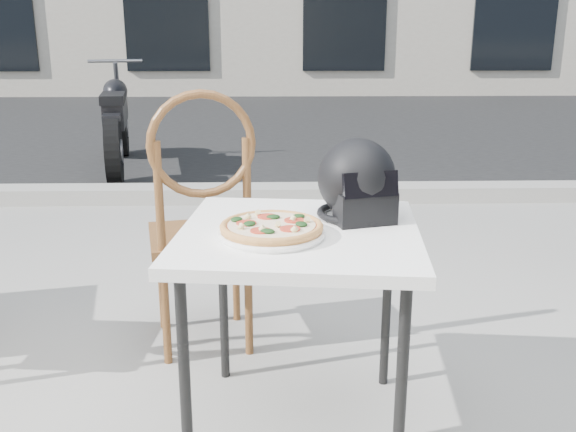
{
  "coord_description": "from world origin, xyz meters",
  "views": [
    {
      "loc": [
        0.28,
        -1.84,
        1.29
      ],
      "look_at": [
        0.33,
        0.02,
        0.75
      ],
      "focal_mm": 40.0,
      "sensor_mm": 36.0,
      "label": 1
    }
  ],
  "objects_px": {
    "cafe_table_main": "(299,249)",
    "cafe_chair_main": "(202,210)",
    "motorcycle": "(117,123)",
    "plate": "(272,234)",
    "pizza": "(272,227)",
    "helmet": "(357,183)"
  },
  "relations": [
    {
      "from": "cafe_table_main",
      "to": "motorcycle",
      "type": "height_order",
      "value": "motorcycle"
    },
    {
      "from": "plate",
      "to": "motorcycle",
      "type": "bearing_deg",
      "value": 108.88
    },
    {
      "from": "pizza",
      "to": "helmet",
      "type": "bearing_deg",
      "value": 35.34
    },
    {
      "from": "plate",
      "to": "cafe_chair_main",
      "type": "height_order",
      "value": "cafe_chair_main"
    },
    {
      "from": "cafe_table_main",
      "to": "helmet",
      "type": "bearing_deg",
      "value": 33.4
    },
    {
      "from": "helmet",
      "to": "cafe_table_main",
      "type": "bearing_deg",
      "value": -161.16
    },
    {
      "from": "cafe_table_main",
      "to": "helmet",
      "type": "relative_size",
      "value": 2.53
    },
    {
      "from": "cafe_table_main",
      "to": "helmet",
      "type": "distance_m",
      "value": 0.29
    },
    {
      "from": "plate",
      "to": "helmet",
      "type": "xyz_separation_m",
      "value": [
        0.28,
        0.2,
        0.11
      ]
    },
    {
      "from": "cafe_table_main",
      "to": "pizza",
      "type": "bearing_deg",
      "value": -140.6
    },
    {
      "from": "plate",
      "to": "helmet",
      "type": "distance_m",
      "value": 0.36
    },
    {
      "from": "plate",
      "to": "motorcycle",
      "type": "distance_m",
      "value": 4.48
    },
    {
      "from": "helmet",
      "to": "motorcycle",
      "type": "xyz_separation_m",
      "value": [
        -1.73,
        4.03,
        -0.37
      ]
    },
    {
      "from": "plate",
      "to": "cafe_chair_main",
      "type": "distance_m",
      "value": 0.7
    },
    {
      "from": "cafe_table_main",
      "to": "plate",
      "type": "xyz_separation_m",
      "value": [
        -0.09,
        -0.07,
        0.07
      ]
    },
    {
      "from": "pizza",
      "to": "cafe_chair_main",
      "type": "height_order",
      "value": "cafe_chair_main"
    },
    {
      "from": "helmet",
      "to": "cafe_chair_main",
      "type": "bearing_deg",
      "value": 127.18
    },
    {
      "from": "cafe_table_main",
      "to": "cafe_chair_main",
      "type": "height_order",
      "value": "cafe_chair_main"
    },
    {
      "from": "motorcycle",
      "to": "pizza",
      "type": "bearing_deg",
      "value": -81.3
    },
    {
      "from": "cafe_chair_main",
      "to": "motorcycle",
      "type": "relative_size",
      "value": 0.54
    },
    {
      "from": "pizza",
      "to": "motorcycle",
      "type": "xyz_separation_m",
      "value": [
        -1.45,
        4.23,
        -0.29
      ]
    },
    {
      "from": "plate",
      "to": "cafe_table_main",
      "type": "bearing_deg",
      "value": 39.5
    }
  ]
}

